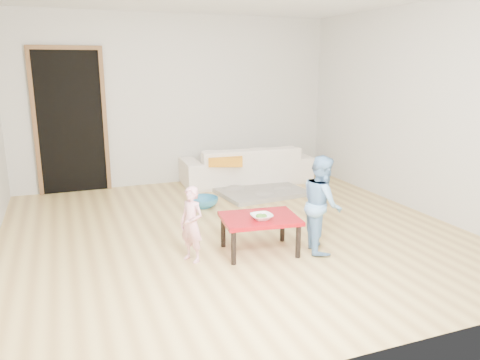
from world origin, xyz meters
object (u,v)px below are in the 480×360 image
sofa (246,164)px  child_pink (192,224)px  bowl (262,217)px  basin (203,202)px  red_table (260,234)px  child_blue (322,204)px

sofa → child_pink: bearing=61.7°
child_pink → bowl: bearing=49.1°
child_pink → basin: (0.60, 1.65, -0.31)m
sofa → red_table: sofa is taller
red_table → child_pink: 0.72m
child_pink → basin: child_pink is taller
child_blue → red_table: bearing=91.2°
bowl → child_blue: child_blue is taller
red_table → child_blue: (0.61, -0.17, 0.30)m
child_pink → sofa: bearing=117.9°
child_pink → child_blue: (1.30, -0.21, 0.12)m
bowl → child_pink: bearing=169.8°
red_table → basin: size_ratio=1.84×
sofa → child_blue: child_blue is taller
basin → child_pink: bearing=-110.0°
bowl → child_pink: size_ratio=0.29×
bowl → child_blue: (0.62, -0.09, 0.09)m
red_table → sofa: bearing=70.9°
child_blue → bowl: bearing=98.9°
bowl → basin: bowl is taller
bowl → child_blue: 0.63m
child_pink → basin: bearing=129.3°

